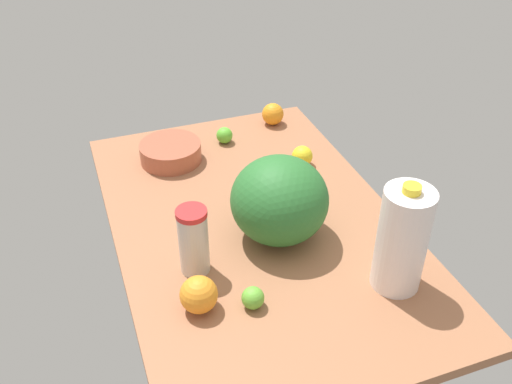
{
  "coord_description": "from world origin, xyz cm",
  "views": [
    {
      "loc": [
        -115.52,
        41.96,
        100.3
      ],
      "look_at": [
        0.0,
        0.0,
        13.0
      ],
      "focal_mm": 40.0,
      "sensor_mm": 36.0,
      "label": 1
    }
  ],
  "objects_px": {
    "lemon_beside_bowl": "(302,156)",
    "orange_far_back": "(199,295)",
    "lime_by_jug": "(224,135)",
    "orange_near_front": "(273,114)",
    "mixing_bowl": "(171,152)",
    "watermelon": "(279,200)",
    "milk_jug": "(402,240)",
    "lime_loose": "(253,298)",
    "tumbler_cup": "(193,241)"
  },
  "relations": [
    {
      "from": "milk_jug",
      "to": "watermelon",
      "type": "height_order",
      "value": "milk_jug"
    },
    {
      "from": "lime_by_jug",
      "to": "tumbler_cup",
      "type": "bearing_deg",
      "value": 155.94
    },
    {
      "from": "mixing_bowl",
      "to": "orange_near_front",
      "type": "relative_size",
      "value": 2.54
    },
    {
      "from": "lime_by_jug",
      "to": "watermelon",
      "type": "bearing_deg",
      "value": 178.8
    },
    {
      "from": "mixing_bowl",
      "to": "milk_jug",
      "type": "xyz_separation_m",
      "value": [
        -0.72,
        -0.38,
        0.1
      ]
    },
    {
      "from": "lemon_beside_bowl",
      "to": "lime_loose",
      "type": "bearing_deg",
      "value": 145.87
    },
    {
      "from": "lime_by_jug",
      "to": "mixing_bowl",
      "type": "bearing_deg",
      "value": 104.31
    },
    {
      "from": "orange_far_back",
      "to": "orange_near_front",
      "type": "bearing_deg",
      "value": -32.01
    },
    {
      "from": "watermelon",
      "to": "tumbler_cup",
      "type": "bearing_deg",
      "value": 102.08
    },
    {
      "from": "lemon_beside_bowl",
      "to": "lime_by_jug",
      "type": "xyz_separation_m",
      "value": [
        0.22,
        0.19,
        -0.01
      ]
    },
    {
      "from": "orange_far_back",
      "to": "mixing_bowl",
      "type": "bearing_deg",
      "value": -7.35
    },
    {
      "from": "milk_jug",
      "to": "lime_loose",
      "type": "height_order",
      "value": "milk_jug"
    },
    {
      "from": "mixing_bowl",
      "to": "watermelon",
      "type": "bearing_deg",
      "value": -158.39
    },
    {
      "from": "milk_jug",
      "to": "orange_near_front",
      "type": "bearing_deg",
      "value": -0.97
    },
    {
      "from": "milk_jug",
      "to": "orange_far_back",
      "type": "relative_size",
      "value": 3.25
    },
    {
      "from": "watermelon",
      "to": "orange_far_back",
      "type": "height_order",
      "value": "watermelon"
    },
    {
      "from": "mixing_bowl",
      "to": "lime_by_jug",
      "type": "height_order",
      "value": "mixing_bowl"
    },
    {
      "from": "mixing_bowl",
      "to": "lime_loose",
      "type": "bearing_deg",
      "value": -177.21
    },
    {
      "from": "tumbler_cup",
      "to": "orange_far_back",
      "type": "height_order",
      "value": "tumbler_cup"
    },
    {
      "from": "lemon_beside_bowl",
      "to": "orange_far_back",
      "type": "bearing_deg",
      "value": 135.83
    },
    {
      "from": "watermelon",
      "to": "lime_loose",
      "type": "height_order",
      "value": "watermelon"
    },
    {
      "from": "tumbler_cup",
      "to": "orange_near_front",
      "type": "bearing_deg",
      "value": -35.55
    },
    {
      "from": "lime_by_jug",
      "to": "milk_jug",
      "type": "bearing_deg",
      "value": -166.58
    },
    {
      "from": "mixing_bowl",
      "to": "lime_by_jug",
      "type": "bearing_deg",
      "value": -75.69
    },
    {
      "from": "lime_loose",
      "to": "milk_jug",
      "type": "bearing_deg",
      "value": -97.14
    },
    {
      "from": "milk_jug",
      "to": "tumbler_cup",
      "type": "height_order",
      "value": "milk_jug"
    },
    {
      "from": "mixing_bowl",
      "to": "tumbler_cup",
      "type": "height_order",
      "value": "tumbler_cup"
    },
    {
      "from": "orange_near_front",
      "to": "orange_far_back",
      "type": "relative_size",
      "value": 0.87
    },
    {
      "from": "orange_near_front",
      "to": "lime_loose",
      "type": "xyz_separation_m",
      "value": [
        -0.8,
        0.36,
        -0.01
      ]
    },
    {
      "from": "lemon_beside_bowl",
      "to": "lime_by_jug",
      "type": "bearing_deg",
      "value": 40.67
    },
    {
      "from": "milk_jug",
      "to": "watermelon",
      "type": "relative_size",
      "value": 1.12
    },
    {
      "from": "watermelon",
      "to": "lime_loose",
      "type": "distance_m",
      "value": 0.28
    },
    {
      "from": "lemon_beside_bowl",
      "to": "tumbler_cup",
      "type": "bearing_deg",
      "value": 128.34
    },
    {
      "from": "milk_jug",
      "to": "watermelon",
      "type": "distance_m",
      "value": 0.33
    },
    {
      "from": "lime_by_jug",
      "to": "lemon_beside_bowl",
      "type": "bearing_deg",
      "value": -139.33
    },
    {
      "from": "lime_by_jug",
      "to": "orange_near_front",
      "type": "bearing_deg",
      "value": -71.44
    },
    {
      "from": "watermelon",
      "to": "tumbler_cup",
      "type": "relative_size",
      "value": 1.4
    },
    {
      "from": "watermelon",
      "to": "lime_loose",
      "type": "bearing_deg",
      "value": 145.39
    },
    {
      "from": "watermelon",
      "to": "orange_far_back",
      "type": "relative_size",
      "value": 2.89
    },
    {
      "from": "milk_jug",
      "to": "lime_loose",
      "type": "distance_m",
      "value": 0.36
    },
    {
      "from": "tumbler_cup",
      "to": "lemon_beside_bowl",
      "type": "relative_size",
      "value": 2.76
    },
    {
      "from": "mixing_bowl",
      "to": "watermelon",
      "type": "relative_size",
      "value": 0.77
    },
    {
      "from": "lime_by_jug",
      "to": "orange_far_back",
      "type": "distance_m",
      "value": 0.75
    },
    {
      "from": "mixing_bowl",
      "to": "watermelon",
      "type": "height_order",
      "value": "watermelon"
    },
    {
      "from": "lime_by_jug",
      "to": "orange_far_back",
      "type": "bearing_deg",
      "value": 158.24
    },
    {
      "from": "lemon_beside_bowl",
      "to": "mixing_bowl",
      "type": "bearing_deg",
      "value": 66.23
    },
    {
      "from": "milk_jug",
      "to": "lemon_beside_bowl",
      "type": "relative_size",
      "value": 4.34
    },
    {
      "from": "lemon_beside_bowl",
      "to": "orange_far_back",
      "type": "xyz_separation_m",
      "value": [
        -0.48,
        0.46,
        0.01
      ]
    },
    {
      "from": "lime_by_jug",
      "to": "orange_far_back",
      "type": "xyz_separation_m",
      "value": [
        -0.7,
        0.28,
        0.02
      ]
    },
    {
      "from": "lemon_beside_bowl",
      "to": "lime_by_jug",
      "type": "distance_m",
      "value": 0.29
    }
  ]
}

